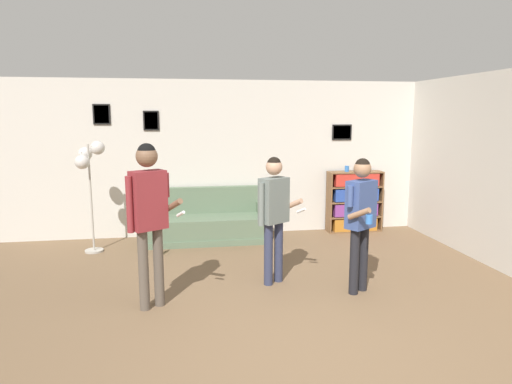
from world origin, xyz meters
name	(u,v)px	position (x,y,z in m)	size (l,w,h in m)	color
ground_plane	(327,362)	(0.00, 0.00, 0.00)	(20.00, 20.00, 0.00)	brown
wall_back	(250,158)	(0.00, 4.49, 1.35)	(8.47, 0.08, 2.70)	beige
wall_right	(491,170)	(3.07, 2.23, 1.35)	(0.06, 6.87, 2.70)	beige
couch	(206,224)	(-0.83, 4.08, 0.29)	(2.04, 0.80, 0.87)	#5B7056
bookshelf	(354,202)	(1.88, 4.28, 0.55)	(0.99, 0.30, 1.10)	brown
floor_lamp	(89,164)	(-2.59, 3.68, 1.38)	(0.42, 0.45, 1.72)	#ADA89E
person_player_foreground_left	(149,207)	(-1.55, 1.41, 1.13)	(0.61, 0.39, 1.81)	brown
person_player_foreground_center	(274,207)	(-0.09, 1.93, 0.98)	(0.59, 0.37, 1.60)	#2D334C
person_watcher_holding_cup	(361,212)	(0.86, 1.47, 0.98)	(0.43, 0.56, 1.61)	black
bottle_on_floor	(161,248)	(-1.55, 3.37, 0.10)	(0.06, 0.06, 0.26)	#3D6638
drinking_cup	(347,169)	(1.72, 4.28, 1.15)	(0.07, 0.07, 0.10)	blue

